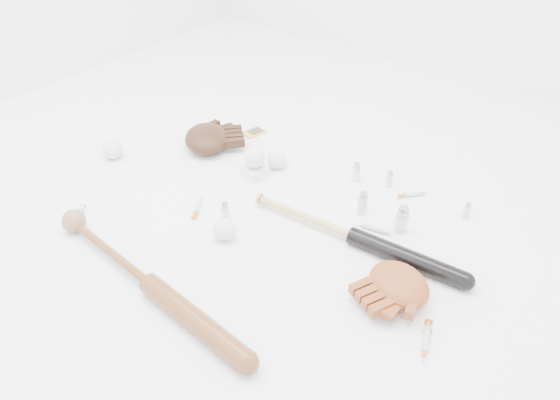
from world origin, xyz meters
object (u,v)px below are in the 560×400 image
Objects in this scene: bat_wood at (150,284)px; pedestal at (255,171)px; glove_dark at (207,138)px; bat_dark at (353,236)px.

bat_wood is 10.99× the size of pedestal.
glove_dark is (-0.43, 0.68, 0.01)m from bat_wood.
bat_wood is at bearing -127.32° from bat_dark.
bat_dark is 0.92× the size of bat_wood.
glove_dark is (-0.78, 0.13, 0.02)m from bat_dark.
bat_dark is 10.13× the size of pedestal.
bat_dark is at bearing -11.42° from pedestal.
glove_dark is at bearing 165.51° from bat_dark.
glove_dark reaches higher than bat_dark.
bat_dark is 0.79m from glove_dark.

